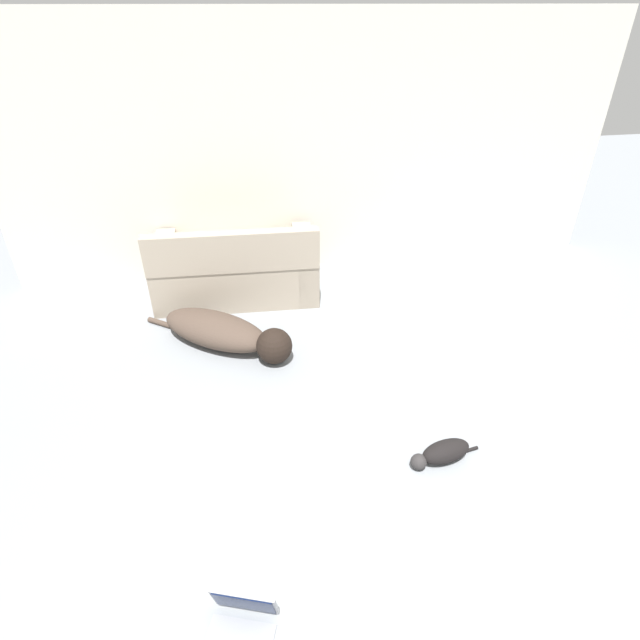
{
  "coord_description": "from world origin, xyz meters",
  "views": [
    {
      "loc": [
        -0.95,
        -0.62,
        2.63
      ],
      "look_at": [
        -0.38,
        2.44,
        0.64
      ],
      "focal_mm": 28.0,
      "sensor_mm": 36.0,
      "label": 1
    }
  ],
  "objects_px": {
    "dog": "(226,333)",
    "laptop_open": "(242,619)",
    "couch": "(237,270)",
    "cat": "(442,453)"
  },
  "relations": [
    {
      "from": "cat",
      "to": "couch",
      "type": "bearing_deg",
      "value": -74.02
    },
    {
      "from": "couch",
      "to": "laptop_open",
      "type": "bearing_deg",
      "value": 90.8
    },
    {
      "from": "dog",
      "to": "laptop_open",
      "type": "height_order",
      "value": "dog"
    },
    {
      "from": "couch",
      "to": "dog",
      "type": "distance_m",
      "value": 0.95
    },
    {
      "from": "cat",
      "to": "laptop_open",
      "type": "xyz_separation_m",
      "value": [
        -1.38,
        -0.84,
        0.0
      ]
    },
    {
      "from": "couch",
      "to": "laptop_open",
      "type": "height_order",
      "value": "couch"
    },
    {
      "from": "dog",
      "to": "laptop_open",
      "type": "relative_size",
      "value": 3.35
    },
    {
      "from": "couch",
      "to": "laptop_open",
      "type": "xyz_separation_m",
      "value": [
        -0.13,
        -3.38,
        -0.21
      ]
    },
    {
      "from": "dog",
      "to": "couch",
      "type": "bearing_deg",
      "value": 117.53
    },
    {
      "from": "cat",
      "to": "laptop_open",
      "type": "relative_size",
      "value": 1.29
    }
  ]
}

